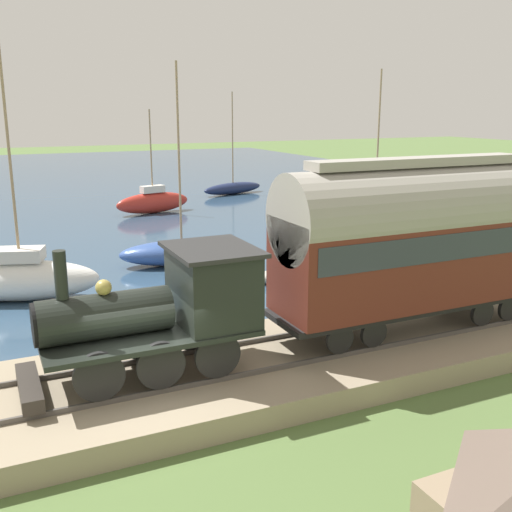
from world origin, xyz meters
name	(u,v)px	position (x,y,z in m)	size (l,w,h in m)	color
ground_plane	(146,410)	(0.00, 0.00, 0.00)	(200.00, 200.00, 0.00)	#516B38
harbor_water	(17,188)	(43.17, 0.00, 0.00)	(80.00, 80.00, 0.01)	#2D4760
rail_embankment	(141,391)	(0.40, 0.00, 0.30)	(4.94, 56.00, 0.72)	gray
steam_locomotive	(171,303)	(0.40, -0.81, 2.35)	(2.39, 5.45, 3.13)	black
passenger_coach	(414,235)	(0.40, -7.80, 3.34)	(2.37, 8.29, 4.76)	black
sailboat_gray	(374,221)	(14.37, -16.66, 0.67)	(3.56, 4.88, 8.71)	gray
sailboat_navy	(233,188)	(31.71, -15.45, 0.51)	(2.75, 5.79, 7.94)	#192347
sailboat_red	(153,202)	(25.78, -7.27, 0.75)	(2.12, 5.27, 6.65)	#B72D23
sailboat_white	(22,278)	(9.82, 1.92, 0.81)	(3.34, 5.73, 9.55)	white
sailboat_blue	(182,252)	(12.19, -4.84, 0.59)	(2.81, 5.67, 8.62)	#335199
rowboat_off_pier	(277,277)	(7.85, -7.34, 0.26)	(1.55, 2.05, 0.51)	#B7B2A3
rowboat_far_out	(360,270)	(7.31, -10.91, 0.28)	(1.86, 2.59, 0.55)	#B7B2A3
rowboat_mid_harbor	(220,316)	(4.55, -3.65, 0.26)	(1.95, 1.79, 0.51)	#B7B2A3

